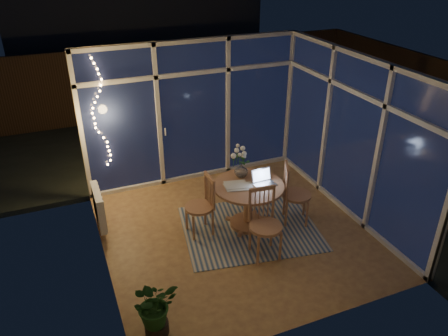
% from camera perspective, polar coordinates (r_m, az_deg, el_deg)
% --- Properties ---
extents(floor, '(4.00, 4.00, 0.00)m').
position_cam_1_polar(floor, '(6.90, 1.68, -8.36)').
color(floor, brown).
rests_on(floor, ground).
extents(ceiling, '(4.00, 4.00, 0.00)m').
position_cam_1_polar(ceiling, '(5.76, 2.04, 12.99)').
color(ceiling, silver).
rests_on(ceiling, wall_back).
extents(wall_back, '(4.00, 0.04, 2.60)m').
position_cam_1_polar(wall_back, '(7.94, -4.06, 7.31)').
color(wall_back, beige).
rests_on(wall_back, floor).
extents(wall_front, '(4.00, 0.04, 2.60)m').
position_cam_1_polar(wall_front, '(4.74, 11.81, -8.73)').
color(wall_front, beige).
rests_on(wall_front, floor).
extents(wall_left, '(0.04, 4.00, 2.60)m').
position_cam_1_polar(wall_left, '(5.79, -16.57, -2.06)').
color(wall_left, beige).
rests_on(wall_left, floor).
extents(wall_right, '(0.04, 4.00, 2.60)m').
position_cam_1_polar(wall_right, '(7.20, 16.58, 3.98)').
color(wall_right, beige).
rests_on(wall_right, floor).
extents(window_wall_back, '(4.00, 0.10, 2.60)m').
position_cam_1_polar(window_wall_back, '(7.90, -3.97, 7.22)').
color(window_wall_back, silver).
rests_on(window_wall_back, floor).
extents(window_wall_right, '(0.10, 4.00, 2.60)m').
position_cam_1_polar(window_wall_right, '(7.18, 16.33, 3.94)').
color(window_wall_right, silver).
rests_on(window_wall_right, floor).
extents(radiator, '(0.10, 0.70, 0.58)m').
position_cam_1_polar(radiator, '(7.02, -16.06, -4.94)').
color(radiator, silver).
rests_on(radiator, wall_left).
extents(fairy_lights, '(0.24, 0.10, 1.85)m').
position_cam_1_polar(fairy_lights, '(7.44, -16.03, 6.68)').
color(fairy_lights, '#F3AC61').
rests_on(fairy_lights, window_wall_back).
extents(garden_patio, '(12.00, 6.00, 0.10)m').
position_cam_1_polar(garden_patio, '(11.24, -6.33, 6.09)').
color(garden_patio, black).
rests_on(garden_patio, ground).
extents(garden_fence, '(11.00, 0.08, 1.80)m').
position_cam_1_polar(garden_fence, '(11.28, -9.81, 11.09)').
color(garden_fence, '#392614').
rests_on(garden_fence, ground).
extents(neighbour_roof, '(7.00, 3.00, 2.20)m').
position_cam_1_polar(neighbour_roof, '(13.95, -12.05, 19.56)').
color(neighbour_roof, '#2F3138').
rests_on(neighbour_roof, ground).
extents(garden_shrubs, '(0.90, 0.90, 0.90)m').
position_cam_1_polar(garden_shrubs, '(9.34, -11.33, 4.44)').
color(garden_shrubs, '#163118').
rests_on(garden_shrubs, ground).
extents(rug, '(2.32, 1.98, 0.01)m').
position_cam_1_polar(rug, '(6.99, 3.42, -7.84)').
color(rug, beige).
rests_on(rug, floor).
extents(dining_table, '(1.26, 1.26, 0.75)m').
position_cam_1_polar(dining_table, '(6.85, 3.15, -4.90)').
color(dining_table, '#926042').
rests_on(dining_table, floor).
extents(chair_left, '(0.47, 0.47, 0.99)m').
position_cam_1_polar(chair_left, '(6.62, -3.27, -4.96)').
color(chair_left, '#926042').
rests_on(chair_left, floor).
extents(chair_right, '(0.63, 0.63, 1.03)m').
position_cam_1_polar(chair_right, '(6.96, 9.48, -3.32)').
color(chair_right, '#926042').
rests_on(chair_right, floor).
extents(chair_front, '(0.54, 0.54, 1.06)m').
position_cam_1_polar(chair_front, '(6.16, 5.48, -7.44)').
color(chair_front, '#926042').
rests_on(chair_front, floor).
extents(laptop, '(0.34, 0.30, 0.24)m').
position_cam_1_polar(laptop, '(6.62, 5.39, -1.29)').
color(laptop, silver).
rests_on(laptop, dining_table).
extents(flower_vase, '(0.23, 0.23, 0.21)m').
position_cam_1_polar(flower_vase, '(6.83, 2.26, -0.34)').
color(flower_vase, silver).
rests_on(flower_vase, dining_table).
extents(bowl, '(0.17, 0.17, 0.04)m').
position_cam_1_polar(bowl, '(6.89, 5.13, -1.01)').
color(bowl, white).
rests_on(bowl, dining_table).
extents(newspapers, '(0.40, 0.34, 0.02)m').
position_cam_1_polar(newspapers, '(6.61, 1.84, -2.33)').
color(newspapers, silver).
rests_on(newspapers, dining_table).
extents(phone, '(0.11, 0.08, 0.01)m').
position_cam_1_polar(phone, '(6.53, 3.41, -2.82)').
color(phone, black).
rests_on(phone, dining_table).
extents(potted_plant, '(0.64, 0.58, 0.76)m').
position_cam_1_polar(potted_plant, '(5.22, -9.01, -17.66)').
color(potted_plant, '#194719').
rests_on(potted_plant, floor).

